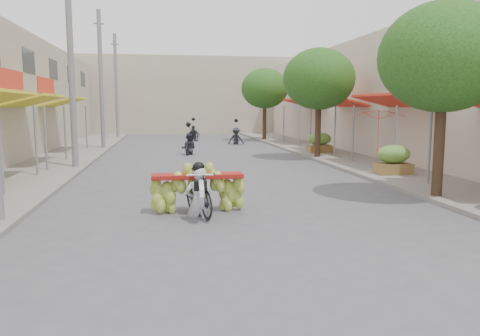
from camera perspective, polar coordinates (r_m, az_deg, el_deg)
name	(u,v)px	position (r m, az deg, el deg)	size (l,w,h in m)	color
ground	(278,256)	(8.10, 4.71, -10.65)	(120.00, 120.00, 0.00)	#545359
sidewalk_left	(51,160)	(23.17, -22.00, 0.89)	(4.00, 60.00, 0.12)	gray
sidewalk_right	(341,155)	(24.28, 12.23, 1.55)	(4.00, 60.00, 0.12)	gray
shophouse_row_right	(446,97)	(25.56, 23.83, 7.98)	(9.77, 40.00, 6.00)	beige
far_building	(183,96)	(45.51, -7.00, 8.72)	(20.00, 6.00, 7.00)	#AEA289
utility_pole_mid	(71,67)	(19.83, -19.89, 11.45)	(0.60, 0.24, 8.00)	slate
utility_pole_far	(101,80)	(28.72, -16.59, 10.24)	(0.60, 0.24, 8.00)	slate
utility_pole_back	(116,86)	(37.65, -14.86, 9.59)	(0.60, 0.24, 8.00)	slate
street_tree_near	(444,58)	(13.64, 23.60, 12.23)	(3.40, 3.40, 5.25)	#3A2719
street_tree_mid	(319,79)	(22.70, 9.60, 10.62)	(3.40, 3.40, 5.25)	#3A2719
street_tree_far	(265,89)	(34.27, 3.03, 9.64)	(3.40, 3.40, 5.25)	#3A2719
produce_crate_mid	(394,157)	(17.54, 18.21, 1.24)	(1.20, 0.88, 1.16)	olive
produce_crate_far	(320,141)	(24.88, 9.71, 3.27)	(1.20, 0.88, 1.16)	olive
banana_motorbike	(198,185)	(10.95, -5.12, -2.03)	(2.20, 1.95, 2.14)	black
market_umbrella	(380,108)	(17.62, 16.68, 7.03)	(2.06, 2.06, 1.73)	red
pedestrian	(315,134)	(25.03, 9.15, 4.11)	(1.01, 0.70, 1.89)	silver
bg_motorbike_a	(189,140)	(24.68, -6.29, 3.39)	(0.87, 1.63, 1.95)	black
bg_motorbike_b	(236,132)	(31.12, -0.49, 4.44)	(1.06, 1.77, 1.95)	black
bg_motorbike_c	(194,130)	(34.55, -5.69, 4.60)	(1.11, 1.90, 1.95)	black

